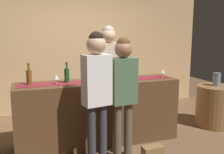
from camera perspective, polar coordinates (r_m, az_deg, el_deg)
ground_plane at (r=4.17m, az=-2.96°, el=-14.11°), size 10.00×10.00×0.00m
back_wall at (r=5.66m, az=-8.59°, el=7.36°), size 6.00×0.12×2.90m
bar_counter at (r=4.00m, az=-3.02°, el=-7.75°), size 2.46×0.60×0.97m
counter_runner_cloth at (r=3.88m, az=-3.09°, el=-0.87°), size 2.33×0.28×0.01m
wine_bottle_clear at (r=4.05m, az=4.40°, el=1.18°), size 0.07×0.07×0.30m
wine_bottle_amber at (r=3.76m, az=-17.92°, el=0.01°), size 0.07×0.07×0.30m
wine_bottle_green at (r=3.77m, az=-9.98°, el=0.39°), size 0.07×0.07×0.30m
wine_glass_near_customer at (r=4.22m, az=11.18°, el=1.26°), size 0.07×0.07×0.14m
wine_glass_mid_counter at (r=3.68m, az=-12.28°, el=-0.06°), size 0.07×0.07×0.14m
wine_glass_far_end at (r=3.80m, az=-4.83°, el=0.47°), size 0.07×0.07×0.14m
bartender at (r=4.50m, az=-0.79°, el=2.79°), size 0.34×0.25×1.81m
customer_sipping at (r=3.37m, az=2.48°, el=-1.95°), size 0.36×0.23×1.64m
customer_browsing at (r=3.19m, az=-3.42°, el=-1.67°), size 0.37×0.26×1.71m
round_side_table at (r=5.08m, az=21.92°, el=-5.95°), size 0.68×0.68×0.74m
vase_on_side_table at (r=4.98m, az=22.22°, el=-0.48°), size 0.13×0.13×0.24m
handbag at (r=3.58m, az=9.02°, el=-16.54°), size 0.28×0.14×0.22m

